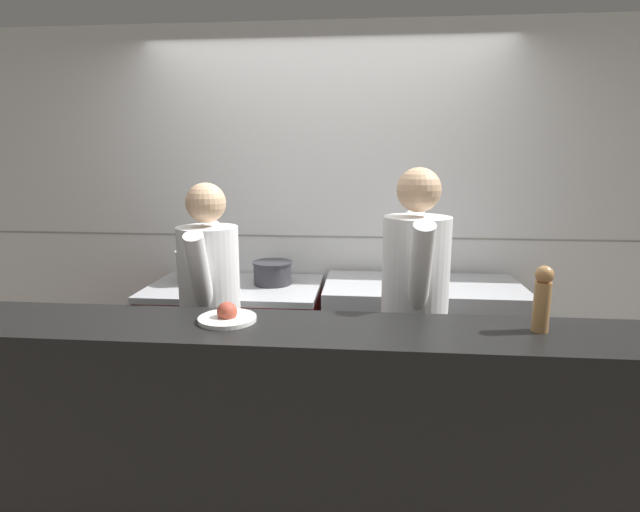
{
  "coord_description": "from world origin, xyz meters",
  "views": [
    {
      "loc": [
        0.29,
        -2.24,
        1.72
      ],
      "look_at": [
        0.02,
        0.57,
        1.15
      ],
      "focal_mm": 28.0,
      "sensor_mm": 36.0,
      "label": 1
    }
  ],
  "objects_px": {
    "pepper_mill": "(542,297)",
    "chef_sous": "(414,312)",
    "oven_range": "(237,347)",
    "plated_dish_main": "(227,316)",
    "chef_head_cook": "(211,313)",
    "stock_pot": "(196,265)",
    "sauce_pot": "(273,272)"
  },
  "relations": [
    {
      "from": "pepper_mill",
      "to": "chef_sous",
      "type": "height_order",
      "value": "chef_sous"
    },
    {
      "from": "oven_range",
      "to": "plated_dish_main",
      "type": "distance_m",
      "value": 1.36
    },
    {
      "from": "pepper_mill",
      "to": "oven_range",
      "type": "bearing_deg",
      "value": 142.87
    },
    {
      "from": "oven_range",
      "to": "plated_dish_main",
      "type": "height_order",
      "value": "plated_dish_main"
    },
    {
      "from": "chef_head_cook",
      "to": "chef_sous",
      "type": "relative_size",
      "value": 0.95
    },
    {
      "from": "chef_sous",
      "to": "chef_head_cook",
      "type": "bearing_deg",
      "value": 178.7
    },
    {
      "from": "plated_dish_main",
      "to": "chef_sous",
      "type": "distance_m",
      "value": 0.99
    },
    {
      "from": "stock_pot",
      "to": "chef_sous",
      "type": "bearing_deg",
      "value": -26.82
    },
    {
      "from": "plated_dish_main",
      "to": "chef_head_cook",
      "type": "height_order",
      "value": "chef_head_cook"
    },
    {
      "from": "stock_pot",
      "to": "sauce_pot",
      "type": "height_order",
      "value": "stock_pot"
    },
    {
      "from": "stock_pot",
      "to": "plated_dish_main",
      "type": "distance_m",
      "value": 1.36
    },
    {
      "from": "oven_range",
      "to": "pepper_mill",
      "type": "relative_size",
      "value": 4.22
    },
    {
      "from": "chef_head_cook",
      "to": "chef_sous",
      "type": "height_order",
      "value": "chef_sous"
    },
    {
      "from": "stock_pot",
      "to": "pepper_mill",
      "type": "xyz_separation_m",
      "value": [
        1.84,
        -1.24,
        0.18
      ]
    },
    {
      "from": "pepper_mill",
      "to": "chef_head_cook",
      "type": "relative_size",
      "value": 0.17
    },
    {
      "from": "pepper_mill",
      "to": "chef_sous",
      "type": "relative_size",
      "value": 0.16
    },
    {
      "from": "oven_range",
      "to": "sauce_pot",
      "type": "relative_size",
      "value": 4.24
    },
    {
      "from": "oven_range",
      "to": "stock_pot",
      "type": "xyz_separation_m",
      "value": [
        -0.27,
        0.06,
        0.55
      ]
    },
    {
      "from": "oven_range",
      "to": "chef_head_cook",
      "type": "xyz_separation_m",
      "value": [
        0.03,
        -0.62,
        0.44
      ]
    },
    {
      "from": "oven_range",
      "to": "chef_head_cook",
      "type": "height_order",
      "value": "chef_head_cook"
    },
    {
      "from": "oven_range",
      "to": "pepper_mill",
      "type": "height_order",
      "value": "pepper_mill"
    },
    {
      "from": "stock_pot",
      "to": "plated_dish_main",
      "type": "relative_size",
      "value": 1.12
    },
    {
      "from": "oven_range",
      "to": "chef_head_cook",
      "type": "distance_m",
      "value": 0.76
    },
    {
      "from": "stock_pot",
      "to": "chef_head_cook",
      "type": "relative_size",
      "value": 0.17
    },
    {
      "from": "chef_sous",
      "to": "sauce_pot",
      "type": "bearing_deg",
      "value": 141.13
    },
    {
      "from": "chef_sous",
      "to": "pepper_mill",
      "type": "bearing_deg",
      "value": -50.27
    },
    {
      "from": "plated_dish_main",
      "to": "chef_head_cook",
      "type": "bearing_deg",
      "value": 114.68
    },
    {
      "from": "chef_head_cook",
      "to": "chef_sous",
      "type": "bearing_deg",
      "value": -7.32
    },
    {
      "from": "chef_head_cook",
      "to": "oven_range",
      "type": "bearing_deg",
      "value": 87.33
    },
    {
      "from": "sauce_pot",
      "to": "chef_head_cook",
      "type": "relative_size",
      "value": 0.17
    },
    {
      "from": "sauce_pot",
      "to": "chef_head_cook",
      "type": "distance_m",
      "value": 0.72
    },
    {
      "from": "sauce_pot",
      "to": "chef_sous",
      "type": "bearing_deg",
      "value": -39.01
    }
  ]
}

